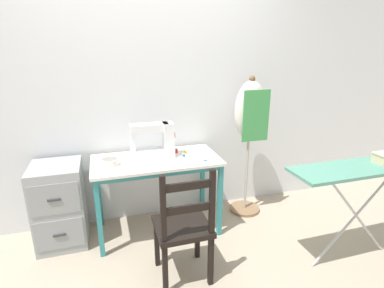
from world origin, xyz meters
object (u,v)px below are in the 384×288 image
object	(u,v)px
fabric_bowl	(110,162)
filing_cabinet	(60,205)
ironing_board	(364,171)
scissors	(208,160)
wooden_chair	(183,228)
dress_form	(250,118)
sewing_machine	(155,142)
thread_spool_near_machine	(176,151)
thread_spool_mid_table	(184,155)
thread_spool_far_edge	(185,152)

from	to	relation	value
fabric_bowl	filing_cabinet	xyz separation A→B (m)	(-0.45, 0.09, -0.39)
fabric_bowl	ironing_board	distance (m)	2.05
scissors	wooden_chair	xyz separation A→B (m)	(-0.38, -0.52, -0.30)
dress_form	sewing_machine	bearing A→B (deg)	-177.76
filing_cabinet	dress_form	world-z (taller)	dress_form
filing_cabinet	thread_spool_near_machine	bearing A→B (deg)	1.77
fabric_bowl	wooden_chair	size ratio (longest dim) A/B	0.18
sewing_machine	wooden_chair	xyz separation A→B (m)	(0.06, -0.73, -0.45)
ironing_board	scissors	bearing A→B (deg)	144.98
thread_spool_mid_table	sewing_machine	bearing A→B (deg)	165.20
thread_spool_far_edge	filing_cabinet	world-z (taller)	thread_spool_far_edge
thread_spool_far_edge	ironing_board	size ratio (longest dim) A/B	0.03
thread_spool_near_machine	fabric_bowl	bearing A→B (deg)	-168.63
sewing_machine	thread_spool_mid_table	xyz separation A→B (m)	(0.25, -0.07, -0.13)
fabric_bowl	dress_form	xyz separation A→B (m)	(1.37, 0.11, 0.27)
scissors	filing_cabinet	distance (m)	1.37
thread_spool_far_edge	ironing_board	xyz separation A→B (m)	(1.16, -0.94, 0.04)
scissors	thread_spool_mid_table	world-z (taller)	thread_spool_mid_table
thread_spool_near_machine	ironing_board	distance (m)	1.58
thread_spool_near_machine	wooden_chair	distance (m)	0.87
thread_spool_mid_table	ironing_board	size ratio (longest dim) A/B	0.03
thread_spool_mid_table	ironing_board	world-z (taller)	ironing_board
dress_form	thread_spool_near_machine	bearing A→B (deg)	178.57
dress_form	thread_spool_mid_table	bearing A→B (deg)	-171.71
scissors	dress_form	distance (m)	0.65
thread_spool_near_machine	dress_form	size ratio (longest dim) A/B	0.03
sewing_machine	thread_spool_far_edge	xyz separation A→B (m)	(0.29, 0.02, -0.13)
fabric_bowl	thread_spool_near_machine	world-z (taller)	fabric_bowl
filing_cabinet	dress_form	size ratio (longest dim) A/B	0.51
sewing_machine	fabric_bowl	bearing A→B (deg)	-170.52
fabric_bowl	thread_spool_mid_table	bearing A→B (deg)	0.22
ironing_board	filing_cabinet	bearing A→B (deg)	157.73
thread_spool_far_edge	ironing_board	world-z (taller)	ironing_board
sewing_machine	wooden_chair	distance (m)	0.86
dress_form	ironing_board	xyz separation A→B (m)	(0.49, -0.96, -0.24)
thread_spool_mid_table	fabric_bowl	bearing A→B (deg)	-179.78
thread_spool_near_machine	dress_form	world-z (taller)	dress_form
ironing_board	dress_form	bearing A→B (deg)	116.96
scissors	ironing_board	distance (m)	1.24
thread_spool_near_machine	wooden_chair	bearing A→B (deg)	-100.76
fabric_bowl	thread_spool_far_edge	xyz separation A→B (m)	(0.70, 0.09, -0.01)
thread_spool_near_machine	sewing_machine	bearing A→B (deg)	-165.03
filing_cabinet	ironing_board	size ratio (longest dim) A/B	0.62
thread_spool_near_machine	thread_spool_far_edge	xyz separation A→B (m)	(0.08, -0.04, -0.00)
thread_spool_near_machine	thread_spool_mid_table	size ratio (longest dim) A/B	1.28
scissors	ironing_board	size ratio (longest dim) A/B	0.11
scissors	dress_form	bearing A→B (deg)	25.50
thread_spool_mid_table	dress_form	distance (m)	0.77
thread_spool_far_edge	scissors	bearing A→B (deg)	-57.58
scissors	wooden_chair	size ratio (longest dim) A/B	0.15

